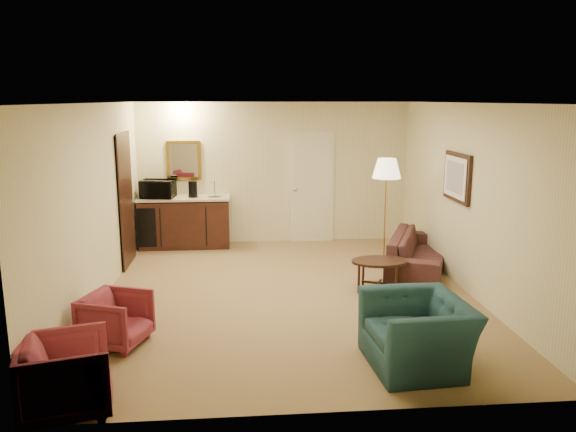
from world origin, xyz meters
name	(u,v)px	position (x,y,z in m)	size (l,w,h in m)	color
ground	(288,294)	(0.00, 0.00, 0.00)	(6.00, 6.00, 0.00)	olive
room_walls	(277,164)	(-0.10, 0.77, 1.72)	(5.02, 6.01, 2.61)	beige
wetbar_cabinet	(185,222)	(-1.65, 2.72, 0.46)	(1.64, 0.58, 0.92)	#3B1712
sofa	(418,246)	(2.12, 0.92, 0.39)	(2.02, 0.59, 0.79)	black
teal_armchair	(418,322)	(1.11, -2.20, 0.47)	(1.07, 0.69, 0.93)	#1B4244
rose_chair_near	(116,317)	(-2.02, -1.45, 0.32)	(0.63, 0.59, 0.65)	maroon
rose_chair_far	(65,372)	(-2.15, -2.80, 0.37)	(0.72, 0.68, 0.74)	maroon
coffee_table	(379,276)	(1.28, 0.02, 0.23)	(0.79, 0.53, 0.46)	black
floor_lamp	(385,211)	(1.70, 1.40, 0.87)	(0.46, 0.46, 1.73)	#BB8D3E
waste_bin	(221,239)	(-1.00, 2.65, 0.14)	(0.22, 0.22, 0.28)	black
microwave	(158,187)	(-2.10, 2.68, 1.12)	(0.58, 0.32, 0.40)	black
coffee_maker	(193,189)	(-1.48, 2.69, 1.07)	(0.16, 0.16, 0.29)	black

